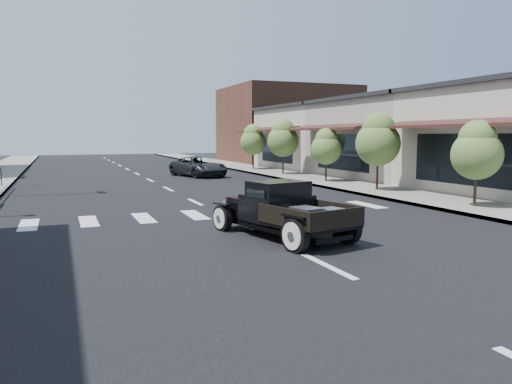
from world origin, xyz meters
name	(u,v)px	position (x,y,z in m)	size (l,w,h in m)	color
ground	(267,238)	(0.00, 0.00, 0.00)	(120.00, 120.00, 0.00)	black
road	(157,184)	(0.00, 15.00, 0.01)	(14.00, 80.00, 0.02)	black
road_markings	(178,194)	(0.00, 10.00, 0.00)	(12.00, 60.00, 0.06)	silver
sidewalk_right	(301,177)	(8.50, 15.00, 0.07)	(3.00, 80.00, 0.15)	gray
storefront_mid	(415,140)	(15.00, 13.00, 2.25)	(10.00, 9.00, 4.50)	#A4998A
storefront_far	(337,139)	(15.00, 22.00, 2.25)	(10.00, 9.00, 4.50)	#B9AE9D
far_building_right	(287,125)	(15.50, 32.00, 3.50)	(11.00, 10.00, 7.00)	brown
small_tree_a	(476,165)	(8.30, 1.62, 1.54)	(1.67, 1.67, 2.79)	#536E32
small_tree_b	(378,153)	(8.30, 7.21, 1.78)	(1.96, 1.96, 3.27)	#536E32
small_tree_c	(326,155)	(8.30, 11.76, 1.49)	(1.60, 1.60, 2.67)	#536E32
small_tree_d	(283,147)	(8.30, 17.18, 1.79)	(1.97, 1.97, 3.28)	#536E32
small_tree_e	(253,147)	(8.30, 22.31, 1.69)	(1.85, 1.85, 3.08)	#536E32
hotrod_pickup	(283,209)	(0.34, -0.16, 0.72)	(1.93, 4.14, 1.43)	black
second_car	(198,167)	(3.23, 18.59, 0.61)	(2.03, 4.41, 1.22)	black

